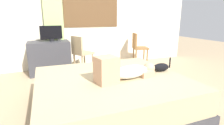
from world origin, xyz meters
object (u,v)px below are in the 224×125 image
Objects in this scene: cat at (160,67)px; chair_spare at (138,46)px; person_lying at (125,71)px; chair_by_desk at (81,51)px; desk at (50,57)px; bed at (111,92)px; cup at (59,38)px; tv_monitor at (51,33)px.

chair_spare is at bearing 69.19° from cat.
chair_by_desk is (-0.20, 1.93, -0.07)m from person_lying.
bed is at bearing -70.34° from desk.
bed is 0.85m from cat.
person_lying is 2.38m from cup.
chair_by_desk is (0.60, -0.25, -0.41)m from tv_monitor.
cup is (-0.47, 2.15, 0.56)m from bed.
tv_monitor is 0.56× the size of chair_by_desk.
cup is 0.11× the size of chair_by_desk.
bed is at bearing 176.89° from cat.
cat is (0.64, 0.10, -0.05)m from person_lying.
cat is 2.13m from chair_spare.
bed is 5.71× the size of cat.
cup is 0.62m from chair_by_desk.
bed is 2.24m from tv_monitor.
chair_spare is at bearing 5.87° from chair_by_desk.
bed is 2.50m from chair_spare.
tv_monitor is at bearing -147.13° from cup.
person_lying is 2.52m from chair_spare.
cat is at bearing -55.17° from tv_monitor.
tv_monitor reaches higher than chair_spare.
cup is at bearing 174.37° from chair_spare.
tv_monitor is (-1.44, 2.07, 0.39)m from cat.
chair_spare is (2.20, -0.08, -0.41)m from tv_monitor.
chair_by_desk is 1.00× the size of chair_spare.
cup is at bearing 120.02° from cat.
chair_spare is (1.60, 0.16, 0.00)m from chair_by_desk.
tv_monitor is 2.24m from chair_spare.
chair_spare reaches higher than desk.
desk is 0.73m from chair_by_desk.
tv_monitor is (-0.65, 2.03, 0.70)m from bed.
cat is 2.56m from tv_monitor.
person_lying is at bearing -68.14° from desk.
bed is at bearing -88.29° from chair_by_desk.
chair_by_desk and chair_spare have the same top height.
desk is at bearing 177.88° from chair_spare.
tv_monitor is 5.08× the size of cup.
desk is at bearing 109.66° from bed.
chair_by_desk reaches higher than person_lying.
bed is 1.80m from chair_by_desk.
chair_by_desk is 1.61m from chair_spare.
bed is 2.37× the size of chair_spare.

